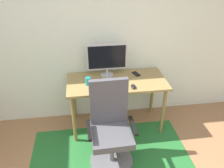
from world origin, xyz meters
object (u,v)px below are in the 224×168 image
Objects in this scene: desk at (117,86)px; monitor at (107,58)px; computer_mouse at (133,86)px; keyboard at (108,89)px; coffee_cup at (88,81)px; office_chair at (111,133)px; cell_phone at (136,74)px.

desk is 0.40m from monitor.
computer_mouse is (0.29, -0.38, -0.24)m from monitor.
coffee_cup reaches higher than keyboard.
computer_mouse is at bearing -49.02° from desk.
desk is 12.93× the size of coffee_cup.
monitor reaches higher than coffee_cup.
office_chair is at bearing -105.07° from desk.
computer_mouse is at bearing 1.11° from keyboard.
cell_phone is 0.96m from office_chair.
desk is at bearing 73.75° from office_chair.
monitor reaches higher than computer_mouse.
office_chair is at bearing -69.86° from coffee_cup.
monitor is at bearing 85.51° from keyboard.
monitor is at bearing 127.46° from computer_mouse.
desk is at bearing 130.98° from computer_mouse.
office_chair reaches higher than cell_phone.
computer_mouse is at bearing 49.50° from office_chair.
monitor is 5.17× the size of computer_mouse.
coffee_cup is at bearing -140.57° from monitor.
office_chair is at bearing -94.31° from monitor.
keyboard is at bearing 84.67° from office_chair.
computer_mouse is 0.10× the size of office_chair.
computer_mouse is 0.74× the size of cell_phone.
monitor reaches higher than keyboard.
keyboard is 0.56m from cell_phone.
monitor is 0.51× the size of office_chair.
desk is 1.25× the size of office_chair.
monitor is 1.00m from office_chair.
keyboard is 0.41× the size of office_chair.
desk is 3.07× the size of keyboard.
monitor reaches higher than cell_phone.
desk is 2.45× the size of monitor.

